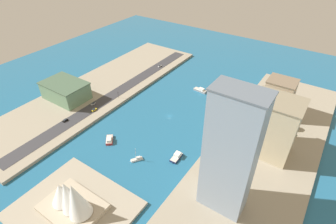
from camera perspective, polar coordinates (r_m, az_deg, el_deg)
ground_plane at (r=225.59m, az=0.32°, el=-0.87°), size 440.00×440.00×0.00m
quay_west at (r=202.16m, az=19.92°, el=-8.19°), size 70.00×240.00×2.40m
quay_east at (r=270.77m, az=-14.09°, el=5.07°), size 70.00×240.00×2.40m
peninsula_point at (r=169.41m, az=-19.75°, el=-19.33°), size 64.85×54.54×2.00m
road_strip at (r=257.35m, az=-11.09°, el=4.13°), size 12.64×228.00×0.15m
tugboat_red at (r=204.84m, az=-12.57°, el=-5.83°), size 10.41×11.05×3.73m
yacht_sleek_gray at (r=260.74m, az=6.98°, el=4.74°), size 14.64×5.50×3.80m
sailboat_small_white at (r=187.07m, az=-6.77°, el=-10.09°), size 6.59×8.64×11.23m
patrol_launch_navy at (r=187.23m, az=1.89°, el=-9.60°), size 5.32×12.04×3.64m
apartment_midrise_tan at (r=233.96m, az=22.76°, el=2.91°), size 22.09×19.42×31.76m
terminal_long_green at (r=258.16m, az=-21.28°, el=4.37°), size 40.39×27.56×15.97m
office_block_beige at (r=189.81m, az=21.75°, el=-3.01°), size 30.65×25.41×42.18m
tower_tall_glass at (r=136.03m, az=13.22°, el=-9.17°), size 25.87×14.95×76.01m
taxi_yellow_cab at (r=236.14m, az=-15.71°, el=0.47°), size 2.17×4.98×1.57m
suv_black at (r=231.20m, az=-21.37°, el=-1.67°), size 2.22×4.59×1.61m
sedan_silver at (r=244.32m, az=-15.86°, el=1.74°), size 1.95×4.78×1.63m
van_white at (r=301.67m, az=-1.80°, el=9.91°), size 2.22×4.78×1.57m
traffic_light_waterfront at (r=246.93m, az=-10.74°, el=3.88°), size 0.36×0.36×6.50m
opera_landmark at (r=160.78m, az=-20.36°, el=-17.25°), size 34.47×25.36×25.08m
park_tree_cluster at (r=225.68m, az=24.15°, el=-1.79°), size 13.92×23.45×10.20m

